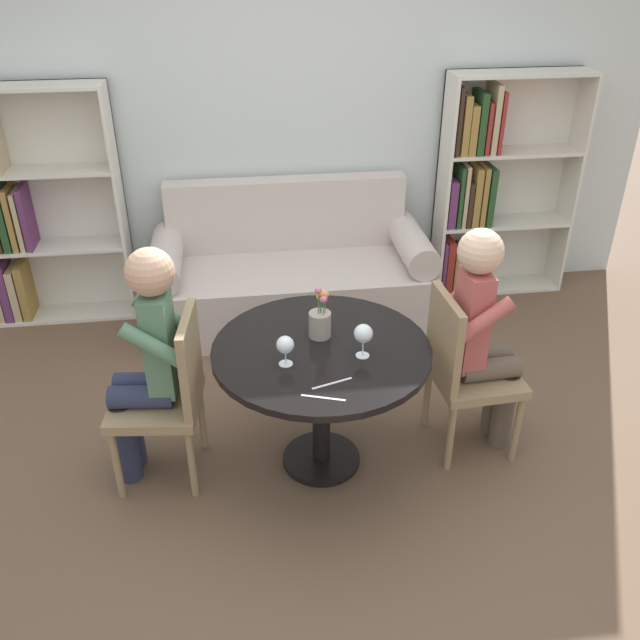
{
  "coord_description": "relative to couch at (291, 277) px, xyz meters",
  "views": [
    {
      "loc": [
        -0.37,
        -2.65,
        2.42
      ],
      "look_at": [
        0.0,
        0.05,
        0.82
      ],
      "focal_mm": 38.0,
      "sensor_mm": 36.0,
      "label": 1
    }
  ],
  "objects": [
    {
      "name": "ground_plane",
      "position": [
        0.0,
        -1.53,
        -0.31
      ],
      "size": [
        16.0,
        16.0,
        0.0
      ],
      "primitive_type": "plane",
      "color": "brown"
    },
    {
      "name": "back_wall",
      "position": [
        0.0,
        0.42,
        1.04
      ],
      "size": [
        5.2,
        0.05,
        2.7
      ],
      "color": "silver",
      "rests_on": "ground_plane"
    },
    {
      "name": "round_table",
      "position": [
        0.0,
        -1.53,
        0.27
      ],
      "size": [
        1.04,
        1.04,
        0.7
      ],
      "color": "black",
      "rests_on": "ground_plane"
    },
    {
      "name": "couch",
      "position": [
        0.0,
        0.0,
        0.0
      ],
      "size": [
        1.88,
        0.8,
        0.92
      ],
      "color": "beige",
      "rests_on": "ground_plane"
    },
    {
      "name": "bookshelf_left",
      "position": [
        -1.72,
        0.27,
        0.46
      ],
      "size": [
        0.97,
        0.28,
        1.59
      ],
      "color": "silver",
      "rests_on": "ground_plane"
    },
    {
      "name": "bookshelf_right",
      "position": [
        1.44,
        0.27,
        0.46
      ],
      "size": [
        0.97,
        0.28,
        1.59
      ],
      "color": "silver",
      "rests_on": "ground_plane"
    },
    {
      "name": "chair_left",
      "position": [
        -0.73,
        -1.5,
        0.18
      ],
      "size": [
        0.47,
        0.47,
        0.9
      ],
      "rotation": [
        0.0,
        0.0,
        -1.69
      ],
      "color": "#937A56",
      "rests_on": "ground_plane"
    },
    {
      "name": "chair_right",
      "position": [
        0.73,
        -1.49,
        0.18
      ],
      "size": [
        0.44,
        0.44,
        0.9
      ],
      "rotation": [
        0.0,
        0.0,
        1.63
      ],
      "color": "#937A56",
      "rests_on": "ground_plane"
    },
    {
      "name": "person_left",
      "position": [
        -0.81,
        -1.48,
        0.36
      ],
      "size": [
        0.44,
        0.37,
        1.24
      ],
      "rotation": [
        0.0,
        0.0,
        -1.69
      ],
      "color": "#282D47",
      "rests_on": "ground_plane"
    },
    {
      "name": "person_right",
      "position": [
        0.82,
        -1.48,
        0.36
      ],
      "size": [
        0.43,
        0.36,
        1.24
      ],
      "rotation": [
        0.0,
        0.0,
        1.63
      ],
      "color": "brown",
      "rests_on": "ground_plane"
    },
    {
      "name": "wine_glass_left",
      "position": [
        -0.18,
        -1.65,
        0.49
      ],
      "size": [
        0.08,
        0.08,
        0.14
      ],
      "color": "white",
      "rests_on": "round_table"
    },
    {
      "name": "wine_glass_right",
      "position": [
        0.18,
        -1.63,
        0.51
      ],
      "size": [
        0.09,
        0.09,
        0.16
      ],
      "color": "white",
      "rests_on": "round_table"
    },
    {
      "name": "flower_vase",
      "position": [
        0.01,
        -1.43,
        0.48
      ],
      "size": [
        0.11,
        0.11,
        0.27
      ],
      "color": "#9E9384",
      "rests_on": "round_table"
    },
    {
      "name": "knife_left_setting",
      "position": [
        -0.05,
        -1.92,
        0.39
      ],
      "size": [
        0.18,
        0.07,
        0.0
      ],
      "color": "silver",
      "rests_on": "round_table"
    },
    {
      "name": "fork_left_setting",
      "position": [
        0.01,
        -1.82,
        0.39
      ],
      "size": [
        0.18,
        0.07,
        0.0
      ],
      "color": "silver",
      "rests_on": "round_table"
    }
  ]
}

